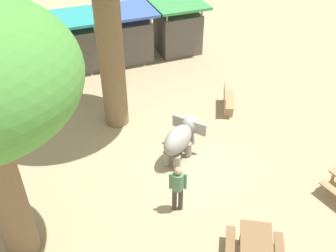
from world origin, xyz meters
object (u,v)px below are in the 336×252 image
object	(u,v)px
picnic_table_far	(256,250)
market_stall_blue	(128,37)
market_stall_teal	(74,46)
elephant	(181,138)
wooden_bench	(227,99)
person_handler	(178,186)
market_stall_orange	(15,55)
market_stall_green	(178,30)

from	to	relation	value
picnic_table_far	market_stall_blue	xyz separation A→B (m)	(0.38, 12.35, 0.55)
market_stall_teal	elephant	bearing A→B (deg)	-75.01
wooden_bench	market_stall_teal	distance (m)	7.64
wooden_bench	market_stall_blue	world-z (taller)	market_stall_blue
person_handler	market_stall_orange	xyz separation A→B (m)	(-3.72, 9.92, 0.19)
picnic_table_far	elephant	bearing A→B (deg)	-148.06
person_handler	market_stall_teal	size ratio (longest dim) A/B	0.64
wooden_bench	market_stall_green	distance (m)	5.80
market_stall_blue	elephant	bearing A→B (deg)	-93.72
wooden_bench	person_handler	bearing A→B (deg)	-15.36
wooden_bench	market_stall_teal	size ratio (longest dim) A/B	0.57
market_stall_orange	market_stall_teal	bearing A→B (deg)	0.00
wooden_bench	market_stall_orange	bearing A→B (deg)	-99.72
market_stall_blue	market_stall_orange	bearing A→B (deg)	180.00
wooden_bench	market_stall_orange	world-z (taller)	market_stall_orange
market_stall_orange	market_stall_blue	world-z (taller)	same
market_stall_teal	market_stall_green	size ratio (longest dim) A/B	1.00
market_stall_orange	market_stall_blue	size ratio (longest dim) A/B	1.00
market_stall_green	picnic_table_far	bearing A→B (deg)	-103.56
wooden_bench	market_stall_green	xyz separation A→B (m)	(0.22, 5.75, 0.67)
picnic_table_far	market_stall_green	distance (m)	12.71
person_handler	market_stall_blue	world-z (taller)	market_stall_blue
person_handler	market_stall_orange	bearing A→B (deg)	43.00
person_handler	wooden_bench	world-z (taller)	person_handler
wooden_bench	market_stall_orange	xyz separation A→B (m)	(-7.58, 5.75, 0.67)
person_handler	market_stall_orange	world-z (taller)	market_stall_orange
picnic_table_far	market_stall_green	size ratio (longest dim) A/B	0.81
wooden_bench	market_stall_blue	xyz separation A→B (m)	(-2.38, 5.75, 0.67)
market_stall_orange	market_stall_blue	bearing A→B (deg)	0.00
market_stall_orange	market_stall_blue	distance (m)	5.20
picnic_table_far	wooden_bench	bearing A→B (deg)	-172.39
market_stall_teal	wooden_bench	bearing A→B (deg)	-49.14
picnic_table_far	market_stall_green	world-z (taller)	market_stall_green
elephant	picnic_table_far	bearing A→B (deg)	-126.28
market_stall_blue	market_stall_teal	bearing A→B (deg)	180.00
market_stall_teal	market_stall_green	xyz separation A→B (m)	(5.20, 0.00, 0.00)
elephant	person_handler	xyz separation A→B (m)	(-0.97, -2.10, 0.11)
elephant	market_stall_blue	size ratio (longest dim) A/B	0.71
wooden_bench	market_stall_teal	world-z (taller)	market_stall_teal
market_stall_teal	person_handler	bearing A→B (deg)	-83.58
market_stall_green	person_handler	bearing A→B (deg)	-112.38
picnic_table_far	market_stall_blue	bearing A→B (deg)	-151.45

